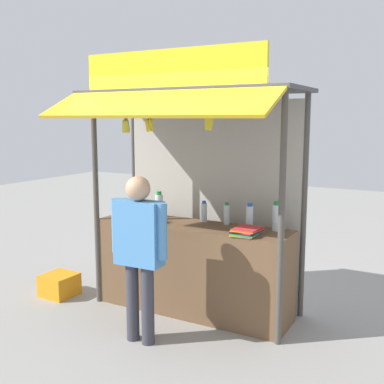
{
  "coord_description": "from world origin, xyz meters",
  "views": [
    {
      "loc": [
        2.36,
        -4.25,
        2.08
      ],
      "look_at": [
        0.0,
        0.0,
        1.31
      ],
      "focal_mm": 43.87,
      "sensor_mm": 36.0,
      "label": 1
    }
  ],
  "objects": [
    {
      "name": "water_bottle_left",
      "position": [
        0.87,
        0.17,
        1.1
      ],
      "size": [
        0.08,
        0.08,
        0.3
      ],
      "color": "silver",
      "rests_on": "stall_counter"
    },
    {
      "name": "stall_counter",
      "position": [
        0.0,
        0.0,
        0.48
      ],
      "size": [
        2.14,
        0.55,
        0.96
      ],
      "primitive_type": "cube",
      "color": "brown",
      "rests_on": "ground"
    },
    {
      "name": "stall_structure",
      "position": [
        0.0,
        0.13,
        1.63
      ],
      "size": [
        2.34,
        1.46,
        2.71
      ],
      "color": "#4C4742",
      "rests_on": "ground"
    },
    {
      "name": "banana_bunch_inner_left",
      "position": [
        -0.27,
        -0.38,
        2.01
      ],
      "size": [
        0.09,
        0.09,
        0.29
      ],
      "color": "#332D23"
    },
    {
      "name": "ground_plane",
      "position": [
        0.0,
        0.0,
        0.0
      ],
      "size": [
        20.0,
        20.0,
        0.0
      ],
      "primitive_type": "plane",
      "color": "gray"
    },
    {
      "name": "water_bottle_rear_center",
      "position": [
        0.05,
        0.19,
        1.07
      ],
      "size": [
        0.06,
        0.06,
        0.23
      ],
      "color": "silver",
      "rests_on": "stall_counter"
    },
    {
      "name": "vendor_person",
      "position": [
        -0.08,
        -0.86,
        0.94
      ],
      "size": [
        0.59,
        0.23,
        1.57
      ],
      "rotation": [
        0.0,
        0.0,
        3.18
      ],
      "color": "#383842",
      "rests_on": "ground"
    },
    {
      "name": "water_bottle_right",
      "position": [
        -0.45,
        0.06,
        1.11
      ],
      "size": [
        0.09,
        0.09,
        0.32
      ],
      "color": "silver",
      "rests_on": "stall_counter"
    },
    {
      "name": "banana_bunch_inner_right",
      "position": [
        -0.56,
        -0.38,
        2.0
      ],
      "size": [
        0.09,
        0.09,
        0.31
      ],
      "color": "#332D23"
    },
    {
      "name": "magazine_stack_back_left",
      "position": [
        -0.38,
        -0.17,
        0.99
      ],
      "size": [
        0.22,
        0.3,
        0.05
      ],
      "color": "blue",
      "rests_on": "stall_counter"
    },
    {
      "name": "water_bottle_far_left",
      "position": [
        -0.85,
        0.19,
        1.08
      ],
      "size": [
        0.07,
        0.07,
        0.25
      ],
      "color": "silver",
      "rests_on": "stall_counter"
    },
    {
      "name": "water_bottle_center",
      "position": [
        0.61,
        0.11,
        1.09
      ],
      "size": [
        0.08,
        0.08,
        0.27
      ],
      "color": "silver",
      "rests_on": "stall_counter"
    },
    {
      "name": "magazine_stack_front_right",
      "position": [
        0.68,
        -0.14,
        1.0
      ],
      "size": [
        0.26,
        0.32,
        0.07
      ],
      "color": "purple",
      "rests_on": "stall_counter"
    },
    {
      "name": "plastic_crate",
      "position": [
        -1.6,
        -0.37,
        0.13
      ],
      "size": [
        0.38,
        0.38,
        0.25
      ],
      "primitive_type": "cube",
      "rotation": [
        0.0,
        0.0,
        -0.03
      ],
      "color": "orange",
      "rests_on": "ground"
    },
    {
      "name": "banana_bunch_rightmost",
      "position": [
        0.38,
        -0.37,
        2.04
      ],
      "size": [
        0.1,
        0.1,
        0.27
      ],
      "color": "#332D23"
    },
    {
      "name": "water_bottle_mid_right",
      "position": [
        0.31,
        0.2,
        1.07
      ],
      "size": [
        0.07,
        0.07,
        0.24
      ],
      "color": "silver",
      "rests_on": "stall_counter"
    }
  ]
}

